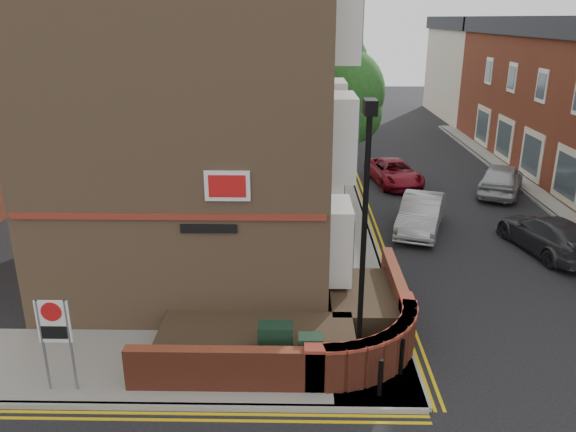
# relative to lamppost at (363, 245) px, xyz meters

# --- Properties ---
(ground) EXTENTS (120.00, 120.00, 0.00)m
(ground) POSITION_rel_lamppost_xyz_m (-1.60, -1.20, -3.34)
(ground) COLOR black
(ground) RESTS_ON ground
(pavement_corner) EXTENTS (13.00, 3.00, 0.12)m
(pavement_corner) POSITION_rel_lamppost_xyz_m (-5.10, 0.30, -3.28)
(pavement_corner) COLOR gray
(pavement_corner) RESTS_ON ground
(pavement_main) EXTENTS (2.00, 32.00, 0.12)m
(pavement_main) POSITION_rel_lamppost_xyz_m (0.40, 14.80, -3.28)
(pavement_main) COLOR gray
(pavement_main) RESTS_ON ground
(kerb_side) EXTENTS (13.00, 0.15, 0.12)m
(kerb_side) POSITION_rel_lamppost_xyz_m (-5.10, -1.20, -3.28)
(kerb_side) COLOR gray
(kerb_side) RESTS_ON ground
(kerb_main_near) EXTENTS (0.15, 32.00, 0.12)m
(kerb_main_near) POSITION_rel_lamppost_xyz_m (1.40, 14.80, -3.28)
(kerb_main_near) COLOR gray
(kerb_main_near) RESTS_ON ground
(kerb_main_far) EXTENTS (0.15, 40.00, 0.12)m
(kerb_main_far) POSITION_rel_lamppost_xyz_m (9.40, 11.80, -3.28)
(kerb_main_far) COLOR gray
(kerb_main_far) RESTS_ON ground
(yellow_lines_side) EXTENTS (13.00, 0.28, 0.01)m
(yellow_lines_side) POSITION_rel_lamppost_xyz_m (-5.10, -1.45, -3.34)
(yellow_lines_side) COLOR gold
(yellow_lines_side) RESTS_ON ground
(yellow_lines_main) EXTENTS (0.28, 32.00, 0.01)m
(yellow_lines_main) POSITION_rel_lamppost_xyz_m (1.65, 14.80, -3.34)
(yellow_lines_main) COLOR gold
(yellow_lines_main) RESTS_ON ground
(corner_building) EXTENTS (8.95, 10.40, 13.60)m
(corner_building) POSITION_rel_lamppost_xyz_m (-4.44, 6.80, 2.88)
(corner_building) COLOR #8D6B4B
(corner_building) RESTS_ON ground
(garden_wall) EXTENTS (6.80, 6.00, 1.20)m
(garden_wall) POSITION_rel_lamppost_xyz_m (-1.60, 1.30, -3.34)
(garden_wall) COLOR brown
(garden_wall) RESTS_ON ground
(lamppost) EXTENTS (0.25, 0.50, 6.30)m
(lamppost) POSITION_rel_lamppost_xyz_m (0.00, 0.00, 0.00)
(lamppost) COLOR black
(lamppost) RESTS_ON pavement_corner
(utility_cabinet_large) EXTENTS (0.80, 0.45, 1.20)m
(utility_cabinet_large) POSITION_rel_lamppost_xyz_m (-1.90, 0.10, -2.62)
(utility_cabinet_large) COLOR black
(utility_cabinet_large) RESTS_ON pavement_corner
(utility_cabinet_small) EXTENTS (0.55, 0.40, 1.10)m
(utility_cabinet_small) POSITION_rel_lamppost_xyz_m (-1.10, -0.20, -2.67)
(utility_cabinet_small) COLOR black
(utility_cabinet_small) RESTS_ON pavement_corner
(bollard_near) EXTENTS (0.11, 0.11, 0.90)m
(bollard_near) POSITION_rel_lamppost_xyz_m (0.40, -0.80, -2.77)
(bollard_near) COLOR black
(bollard_near) RESTS_ON pavement_corner
(bollard_far) EXTENTS (0.11, 0.11, 0.90)m
(bollard_far) POSITION_rel_lamppost_xyz_m (1.00, -0.00, -2.77)
(bollard_far) COLOR black
(bollard_far) RESTS_ON pavement_corner
(zone_sign) EXTENTS (0.72, 0.07, 2.20)m
(zone_sign) POSITION_rel_lamppost_xyz_m (-6.60, -0.70, -1.70)
(zone_sign) COLOR slate
(zone_sign) RESTS_ON pavement_corner
(far_terrace_cream) EXTENTS (5.40, 12.40, 8.00)m
(far_terrace_cream) POSITION_rel_lamppost_xyz_m (12.90, 36.80, 0.71)
(far_terrace_cream) COLOR beige
(far_terrace_cream) RESTS_ON ground
(tree_near) EXTENTS (3.64, 3.65, 6.70)m
(tree_near) POSITION_rel_lamppost_xyz_m (0.40, 12.85, 1.36)
(tree_near) COLOR #382B1E
(tree_near) RESTS_ON pavement_main
(tree_mid) EXTENTS (4.03, 4.03, 7.42)m
(tree_mid) POSITION_rel_lamppost_xyz_m (0.40, 20.85, 1.85)
(tree_mid) COLOR #382B1E
(tree_mid) RESTS_ON pavement_main
(tree_far) EXTENTS (3.81, 3.81, 7.00)m
(tree_far) POSITION_rel_lamppost_xyz_m (0.40, 28.85, 1.57)
(tree_far) COLOR #382B1E
(tree_far) RESTS_ON pavement_main
(traffic_light_assembly) EXTENTS (0.20, 0.16, 4.20)m
(traffic_light_assembly) POSITION_rel_lamppost_xyz_m (0.80, 23.80, -0.56)
(traffic_light_assembly) COLOR black
(traffic_light_assembly) RESTS_ON pavement_main
(silver_car_near) EXTENTS (2.74, 4.50, 1.40)m
(silver_car_near) POSITION_rel_lamppost_xyz_m (3.40, 9.64, -2.64)
(silver_car_near) COLOR #9A9BA1
(silver_car_near) RESTS_ON ground
(red_car_main) EXTENTS (2.75, 4.67, 1.22)m
(red_car_main) POSITION_rel_lamppost_xyz_m (3.40, 16.17, -2.73)
(red_car_main) COLOR maroon
(red_car_main) RESTS_ON ground
(grey_car_far) EXTENTS (2.73, 4.78, 1.30)m
(grey_car_far) POSITION_rel_lamppost_xyz_m (7.50, 7.62, -2.69)
(grey_car_far) COLOR #2D2E32
(grey_car_far) RESTS_ON ground
(silver_car_far) EXTENTS (3.44, 4.73, 1.50)m
(silver_car_far) POSITION_rel_lamppost_xyz_m (8.18, 14.57, -2.60)
(silver_car_far) COLOR #A6AAAE
(silver_car_far) RESTS_ON ground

